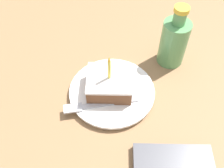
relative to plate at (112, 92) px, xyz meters
name	(u,v)px	position (x,y,z in m)	size (l,w,h in m)	color
ground_plane	(106,93)	(-0.02, -0.02, -0.03)	(2.40, 2.40, 0.04)	olive
plate	(112,92)	(0.00, 0.00, 0.00)	(0.22, 0.22, 0.02)	white
cake_slice	(109,83)	(0.00, -0.01, 0.03)	(0.10, 0.11, 0.12)	brown
fork	(96,105)	(0.05, -0.04, 0.01)	(0.05, 0.18, 0.00)	#B2B2B7
bottle	(174,41)	(-0.13, 0.16, 0.06)	(0.07, 0.07, 0.18)	#599959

